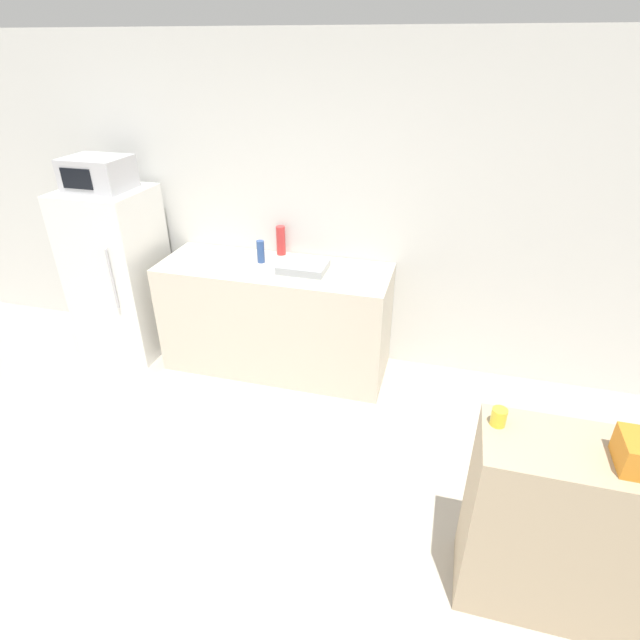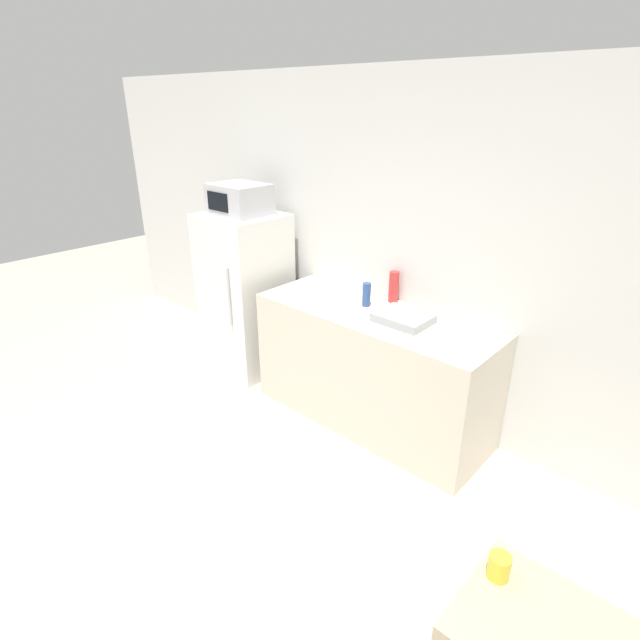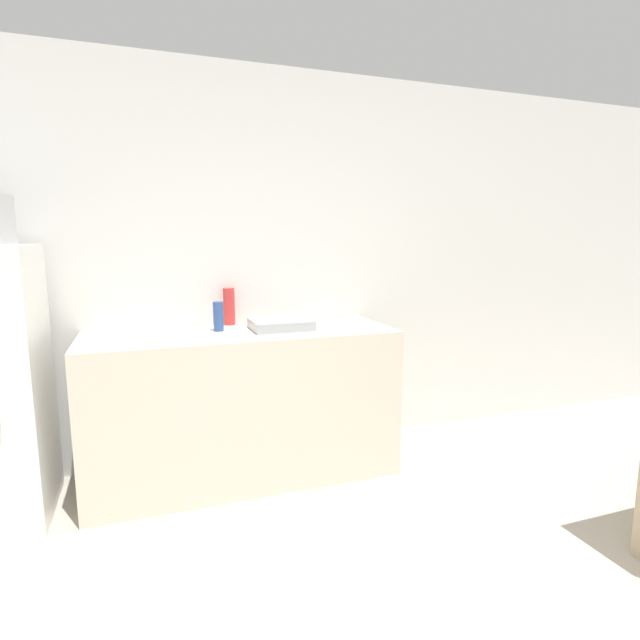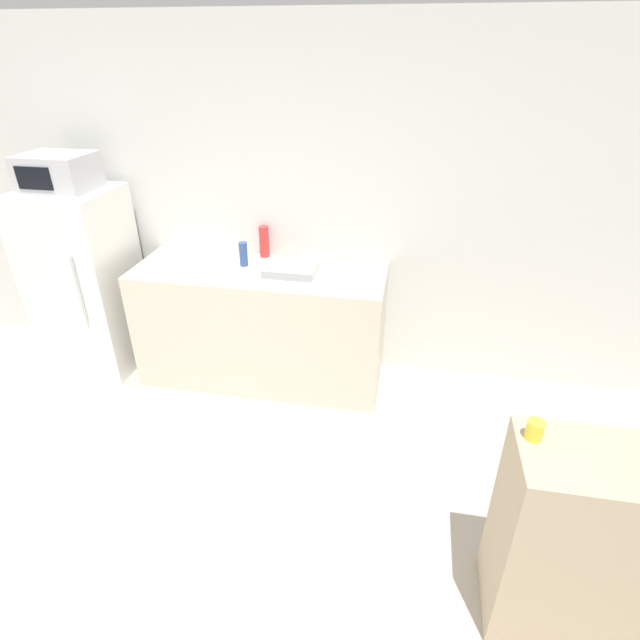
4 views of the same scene
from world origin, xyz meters
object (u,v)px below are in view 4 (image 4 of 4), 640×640
object	(u,v)px
microwave	(58,172)
bottle_short	(243,254)
refrigerator	(86,283)
bottle_tall	(264,242)
jar	(535,430)

from	to	relation	value
microwave	bottle_short	size ratio (longest dim) A/B	2.61
refrigerator	bottle_tall	world-z (taller)	refrigerator
refrigerator	bottle_tall	xyz separation A→B (m)	(1.39, 0.32, 0.32)
refrigerator	bottle_short	size ratio (longest dim) A/B	8.05
microwave	bottle_tall	size ratio (longest dim) A/B	1.95
bottle_tall	microwave	bearing A→B (deg)	-166.84
microwave	bottle_short	xyz separation A→B (m)	(1.29, 0.12, -0.57)
bottle_tall	jar	world-z (taller)	bottle_tall
microwave	bottle_short	world-z (taller)	microwave
refrigerator	jar	size ratio (longest dim) A/B	17.23
refrigerator	bottle_tall	size ratio (longest dim) A/B	6.01
bottle_tall	jar	xyz separation A→B (m)	(1.67, -1.85, -0.02)
microwave	bottle_short	bearing A→B (deg)	5.18
refrigerator	bottle_tall	distance (m)	1.46
bottle_short	jar	size ratio (longest dim) A/B	2.14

